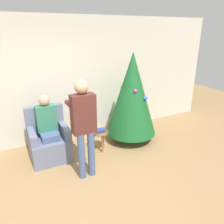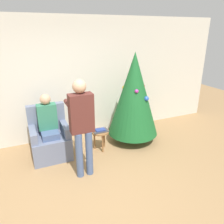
# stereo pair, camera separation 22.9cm
# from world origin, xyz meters

# --- Properties ---
(ground_plane) EXTENTS (14.00, 14.00, 0.00)m
(ground_plane) POSITION_xyz_m (0.00, 0.00, 0.00)
(ground_plane) COLOR #99754C
(wall_back) EXTENTS (8.00, 0.06, 2.70)m
(wall_back) POSITION_xyz_m (0.00, 2.23, 1.35)
(wall_back) COLOR beige
(wall_back) RESTS_ON ground_plane
(christmas_tree) EXTENTS (1.11, 1.11, 1.99)m
(christmas_tree) POSITION_xyz_m (1.32, 1.43, 1.09)
(christmas_tree) COLOR brown
(christmas_tree) RESTS_ON ground_plane
(armchair) EXTENTS (0.73, 0.71, 1.01)m
(armchair) POSITION_xyz_m (-0.51, 1.52, 0.35)
(armchair) COLOR slate
(armchair) RESTS_ON ground_plane
(person_seated) EXTENTS (0.36, 0.46, 1.27)m
(person_seated) POSITION_xyz_m (-0.51, 1.49, 0.70)
(person_seated) COLOR #475B84
(person_seated) RESTS_ON ground_plane
(person_standing) EXTENTS (0.41, 0.57, 1.68)m
(person_standing) POSITION_xyz_m (-0.07, 0.67, 1.00)
(person_standing) COLOR #475B84
(person_standing) RESTS_ON ground_plane
(side_stool) EXTENTS (0.37, 0.37, 0.42)m
(side_stool) POSITION_xyz_m (0.49, 1.33, 0.35)
(side_stool) COLOR olive
(side_stool) RESTS_ON ground_plane
(laptop) EXTENTS (0.32, 0.22, 0.02)m
(laptop) POSITION_xyz_m (0.49, 1.33, 0.43)
(laptop) COLOR #38383D
(laptop) RESTS_ON side_stool
(book) EXTENTS (0.20, 0.14, 0.02)m
(book) POSITION_xyz_m (0.49, 1.33, 0.45)
(book) COLOR navy
(book) RESTS_ON laptop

